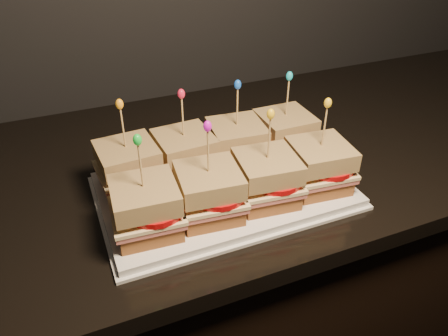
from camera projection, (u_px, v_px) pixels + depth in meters
name	position (u px, v px, depth m)	size (l,w,h in m)	color
cabinet	(139.00, 334.00, 1.06)	(2.43, 0.60, 0.86)	black
granite_slab	(113.00, 185.00, 0.81)	(2.47, 0.64, 0.03)	black
platter	(224.00, 190.00, 0.75)	(0.41, 0.26, 0.02)	white
platter_rim	(224.00, 193.00, 0.76)	(0.42, 0.27, 0.01)	white
sandwich_0_bread_bot	(131.00, 181.00, 0.74)	(0.09, 0.09, 0.03)	brown
sandwich_0_ham	(129.00, 173.00, 0.73)	(0.10, 0.10, 0.01)	#C65754
sandwich_0_cheese	(129.00, 169.00, 0.73)	(0.10, 0.10, 0.01)	#FDE0A0
sandwich_0_tomato	(136.00, 166.00, 0.72)	(0.09, 0.09, 0.01)	#BC0A0C
sandwich_0_bread_top	(127.00, 155.00, 0.71)	(0.09, 0.09, 0.03)	#5E330C
sandwich_0_pick	(123.00, 130.00, 0.69)	(0.00, 0.00, 0.09)	tan
sandwich_0_frill	(120.00, 104.00, 0.66)	(0.01, 0.01, 0.02)	orange
sandwich_1_bread_bot	(186.00, 168.00, 0.77)	(0.09, 0.09, 0.03)	brown
sandwich_1_ham	(185.00, 160.00, 0.76)	(0.10, 0.10, 0.01)	#C65754
sandwich_1_cheese	(185.00, 157.00, 0.76)	(0.10, 0.10, 0.01)	#FDE0A0
sandwich_1_tomato	(192.00, 154.00, 0.75)	(0.09, 0.09, 0.01)	#BC0A0C
sandwich_1_bread_top	(184.00, 143.00, 0.74)	(0.09, 0.09, 0.03)	#5E330C
sandwich_1_pick	(183.00, 119.00, 0.72)	(0.00, 0.00, 0.09)	tan
sandwich_1_frill	(181.00, 94.00, 0.69)	(0.01, 0.01, 0.02)	red
sandwich_2_bread_bot	(236.00, 157.00, 0.80)	(0.09, 0.09, 0.03)	brown
sandwich_2_ham	(237.00, 149.00, 0.79)	(0.10, 0.10, 0.01)	#C65754
sandwich_2_cheese	(237.00, 146.00, 0.79)	(0.10, 0.10, 0.01)	#FDE0A0
sandwich_2_tomato	(244.00, 143.00, 0.78)	(0.09, 0.09, 0.01)	#BC0A0C
sandwich_2_bread_top	(237.00, 133.00, 0.77)	(0.09, 0.09, 0.03)	#5E330C
sandwich_2_pick	(237.00, 109.00, 0.75)	(0.00, 0.00, 0.09)	tan
sandwich_2_frill	(238.00, 85.00, 0.72)	(0.01, 0.01, 0.02)	blue
sandwich_3_bread_bot	(283.00, 147.00, 0.83)	(0.09, 0.09, 0.03)	brown
sandwich_3_ham	(284.00, 139.00, 0.82)	(0.10, 0.10, 0.01)	#C65754
sandwich_3_cheese	(284.00, 136.00, 0.82)	(0.10, 0.10, 0.01)	#FDE0A0
sandwich_3_tomato	(292.00, 133.00, 0.82)	(0.09, 0.09, 0.01)	#BC0A0C
sandwich_3_bread_top	(285.00, 123.00, 0.80)	(0.09, 0.09, 0.03)	#5E330C
sandwich_3_pick	(287.00, 100.00, 0.78)	(0.00, 0.00, 0.09)	tan
sandwich_3_frill	(289.00, 76.00, 0.75)	(0.01, 0.01, 0.02)	#15ABBC
sandwich_4_bread_bot	(148.00, 223.00, 0.65)	(0.09, 0.09, 0.03)	brown
sandwich_4_ham	(147.00, 214.00, 0.64)	(0.10, 0.10, 0.01)	#C65754
sandwich_4_cheese	(146.00, 210.00, 0.64)	(0.10, 0.10, 0.01)	#FDE0A0
sandwich_4_tomato	(155.00, 207.00, 0.63)	(0.09, 0.09, 0.01)	#BC0A0C
sandwich_4_bread_top	(144.00, 195.00, 0.62)	(0.09, 0.09, 0.03)	#5E330C
sandwich_4_pick	(141.00, 168.00, 0.60)	(0.00, 0.00, 0.09)	tan
sandwich_4_frill	(137.00, 140.00, 0.57)	(0.01, 0.01, 0.02)	green
sandwich_5_bread_bot	(209.00, 207.00, 0.68)	(0.09, 0.09, 0.03)	brown
sandwich_5_ham	(209.00, 198.00, 0.67)	(0.10, 0.10, 0.01)	#C65754
sandwich_5_cheese	(209.00, 195.00, 0.67)	(0.10, 0.10, 0.01)	#FDE0A0
sandwich_5_tomato	(218.00, 191.00, 0.66)	(0.09, 0.09, 0.01)	#BC0A0C
sandwich_5_bread_top	(209.00, 180.00, 0.65)	(0.09, 0.09, 0.03)	#5E330C
sandwich_5_pick	(208.00, 154.00, 0.63)	(0.00, 0.00, 0.09)	tan
sandwich_5_frill	(207.00, 126.00, 0.60)	(0.01, 0.01, 0.02)	#D611CD
sandwich_6_bread_bot	(266.00, 192.00, 0.71)	(0.09, 0.09, 0.03)	brown
sandwich_6_ham	(266.00, 184.00, 0.70)	(0.10, 0.10, 0.01)	#C65754
sandwich_6_cheese	(266.00, 181.00, 0.70)	(0.10, 0.10, 0.01)	#FDE0A0
sandwich_6_tomato	(275.00, 177.00, 0.69)	(0.09, 0.09, 0.01)	#BC0A0C
sandwich_6_bread_top	(267.00, 166.00, 0.68)	(0.09, 0.09, 0.03)	#5E330C
sandwich_6_pick	(269.00, 141.00, 0.66)	(0.00, 0.00, 0.09)	tan
sandwich_6_frill	(271.00, 114.00, 0.63)	(0.01, 0.01, 0.02)	yellow
sandwich_7_bread_bot	(317.00, 179.00, 0.74)	(0.09, 0.09, 0.03)	brown
sandwich_7_ham	(318.00, 171.00, 0.73)	(0.10, 0.10, 0.01)	#C65754
sandwich_7_cheese	(319.00, 168.00, 0.73)	(0.10, 0.10, 0.01)	#FDE0A0
sandwich_7_tomato	(327.00, 164.00, 0.72)	(0.09, 0.09, 0.01)	#BC0A0C
sandwich_7_bread_top	(321.00, 154.00, 0.71)	(0.09, 0.09, 0.03)	#5E330C
sandwich_7_pick	(324.00, 129.00, 0.69)	(0.00, 0.00, 0.09)	tan
sandwich_7_frill	(328.00, 103.00, 0.66)	(0.01, 0.01, 0.02)	yellow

